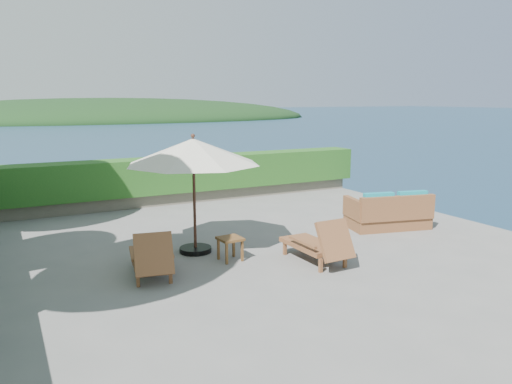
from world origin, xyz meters
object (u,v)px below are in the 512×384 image
patio_umbrella (193,153)px  wicker_loveseat (389,213)px  lounge_left (151,256)px  lounge_right (319,243)px  side_table (230,242)px

patio_umbrella → wicker_loveseat: 5.02m
patio_umbrella → wicker_loveseat: (4.74, -0.35, -1.64)m
patio_umbrella → lounge_left: 2.23m
patio_umbrella → lounge_right: patio_umbrella is taller
side_table → wicker_loveseat: (4.34, 0.46, -0.01)m
side_table → patio_umbrella: bearing=116.3°
lounge_right → lounge_left: bearing=164.3°
wicker_loveseat → lounge_right: bearing=-142.3°
lounge_left → side_table: size_ratio=3.55×
side_table → wicker_loveseat: wicker_loveseat is taller
side_table → lounge_left: bearing=-173.9°
wicker_loveseat → lounge_left: bearing=-161.0°
patio_umbrella → lounge_left: size_ratio=1.76×
patio_umbrella → lounge_right: (1.80, -1.71, -1.62)m
lounge_right → side_table: 1.66m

